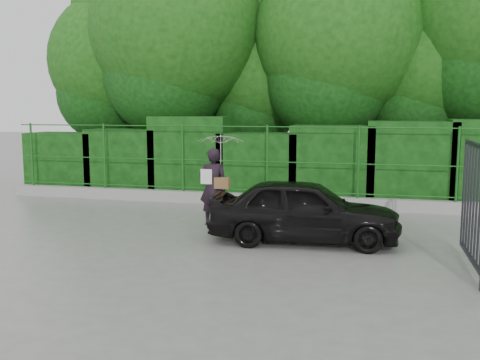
# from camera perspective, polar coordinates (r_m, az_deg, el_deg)

# --- Properties ---
(ground) EXTENTS (80.00, 80.00, 0.00)m
(ground) POSITION_cam_1_polar(r_m,az_deg,el_deg) (9.78, -4.54, -7.31)
(ground) COLOR gray
(kerb) EXTENTS (14.00, 0.25, 0.30)m
(kerb) POSITION_cam_1_polar(r_m,az_deg,el_deg) (13.99, 1.27, -2.08)
(kerb) COLOR #9E9E99
(kerb) RESTS_ON ground
(fence) EXTENTS (14.13, 0.06, 1.80)m
(fence) POSITION_cam_1_polar(r_m,az_deg,el_deg) (13.80, 2.18, 2.18)
(fence) COLOR #185919
(fence) RESTS_ON kerb
(hedge) EXTENTS (14.20, 1.20, 2.29)m
(hedge) POSITION_cam_1_polar(r_m,az_deg,el_deg) (14.79, 3.04, 1.89)
(hedge) COLOR black
(hedge) RESTS_ON ground
(trees) EXTENTS (17.10, 6.15, 8.08)m
(trees) POSITION_cam_1_polar(r_m,az_deg,el_deg) (16.92, 7.70, 14.74)
(trees) COLOR black
(trees) RESTS_ON ground
(woman) EXTENTS (0.99, 1.01, 1.98)m
(woman) POSITION_cam_1_polar(r_m,az_deg,el_deg) (11.51, -2.34, 1.62)
(woman) COLOR black
(woman) RESTS_ON ground
(car) EXTENTS (3.65, 1.64, 1.22)m
(car) POSITION_cam_1_polar(r_m,az_deg,el_deg) (10.18, 6.88, -3.22)
(car) COLOR black
(car) RESTS_ON ground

